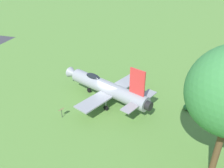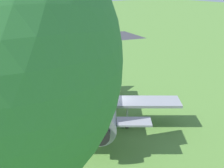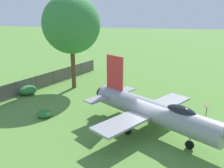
% 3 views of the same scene
% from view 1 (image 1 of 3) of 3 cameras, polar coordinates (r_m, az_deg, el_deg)
% --- Properties ---
extents(ground_plane, '(200.00, 200.00, 0.00)m').
position_cam_1_polar(ground_plane, '(27.50, -1.02, -4.24)').
color(ground_plane, '#568438').
extents(display_jet, '(11.46, 9.31, 5.37)m').
position_cam_1_polar(display_jet, '(26.75, -1.62, -0.73)').
color(display_jet, gray).
rests_on(display_jet, ground_plane).
extents(shrub_by_tree, '(1.28, 1.07, 0.67)m').
position_cam_1_polar(shrub_by_tree, '(27.23, 18.55, -5.48)').
color(shrub_by_tree, '#2D7033').
rests_on(shrub_by_tree, ground_plane).
extents(info_plaque, '(0.63, 0.72, 1.14)m').
position_cam_1_polar(info_plaque, '(24.98, -12.42, -6.47)').
color(info_plaque, '#333333').
rests_on(info_plaque, ground_plane).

